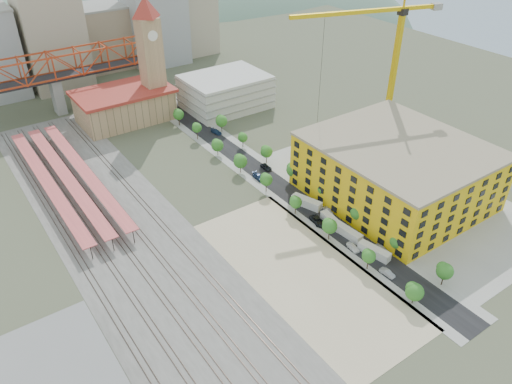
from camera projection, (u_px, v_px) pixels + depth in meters
ground at (248, 210)px, 152.92m from camera, size 400.00×400.00×0.00m
ballast_strip at (114, 222)px, 147.64m from camera, size 36.00×165.00×0.06m
dirt_lot at (303, 272)px, 129.42m from camera, size 28.00×67.00×0.06m
street_asphalt at (262, 173)px, 170.84m from camera, size 12.00×170.00×0.06m
sidewalk_west at (249, 178)px, 168.21m from camera, size 3.00×170.00×0.04m
sidewalk_east at (275, 169)px, 173.48m from camera, size 3.00×170.00×0.04m
construction_pad at (398, 193)px, 160.77m from camera, size 50.00×90.00×0.06m
rail_tracks at (109, 224)px, 146.71m from camera, size 26.56×160.00×0.18m
platform_canopies at (66, 176)px, 161.90m from camera, size 16.00×80.00×4.12m
station_hall at (125, 105)px, 203.01m from camera, size 38.00×24.00×13.10m
clock_tower at (150, 47)px, 195.77m from camera, size 12.00×12.00×52.00m
parking_garage at (226, 92)px, 214.26m from camera, size 34.00×26.00×14.00m
truss_bridge at (52, 70)px, 202.48m from camera, size 94.00×9.60×25.60m
construction_building at (396, 171)px, 154.18m from camera, size 44.60×50.60×18.80m
warehouse at (59, 381)px, 99.38m from camera, size 22.00×32.00×5.00m
street_trees at (280, 186)px, 164.01m from camera, size 15.40×124.40×8.00m
skyline at (95, 27)px, 241.42m from camera, size 133.00×46.00×60.00m
distant_hills at (112, 118)px, 396.33m from camera, size 647.00×264.00×227.00m
tower_crane at (387, 51)px, 169.87m from camera, size 51.87×18.48×57.57m
site_trailer_a at (374, 251)px, 134.48m from camera, size 4.22×9.51×2.52m
site_trailer_b at (348, 233)px, 141.36m from camera, size 3.03×9.18×2.47m
site_trailer_c at (332, 221)px, 146.10m from camera, size 3.26×8.86×2.37m
site_trailer_d at (307, 202)px, 153.86m from camera, size 5.56×10.12×2.69m
car_0 at (353, 247)px, 136.67m from camera, size 2.44×4.73×1.54m
car_1 at (387, 273)px, 128.17m from camera, size 1.78×4.41×1.42m
car_2 at (317, 221)px, 146.85m from camera, size 3.55×6.13×1.61m
car_3 at (259, 177)px, 167.41m from camera, size 2.49×5.65×1.61m
car_4 at (382, 249)px, 136.14m from camera, size 1.79×4.43×1.51m
car_5 at (328, 211)px, 151.28m from camera, size 1.80×4.09×1.31m
car_6 at (266, 167)px, 173.10m from camera, size 2.46×4.96×1.35m
car_7 at (216, 132)px, 195.95m from camera, size 2.82×5.40×1.49m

